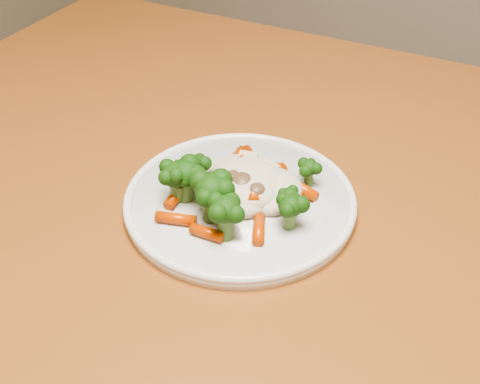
{
  "coord_description": "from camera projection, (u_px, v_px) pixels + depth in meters",
  "views": [
    {
      "loc": [
        0.39,
        -0.42,
        1.17
      ],
      "look_at": [
        0.14,
        0.02,
        0.77
      ],
      "focal_mm": 45.0,
      "sensor_mm": 36.0,
      "label": 1
    }
  ],
  "objects": [
    {
      "name": "dining_table",
      "position": [
        311.0,
        258.0,
        0.73
      ],
      "size": [
        1.28,
        0.89,
        0.75
      ],
      "rotation": [
        0.0,
        0.0,
        0.06
      ],
      "color": "#955222",
      "rests_on": "ground"
    },
    {
      "name": "meal",
      "position": [
        230.0,
        187.0,
        0.63
      ],
      "size": [
        0.17,
        0.17,
        0.05
      ],
      "color": "beige",
      "rests_on": "plate"
    },
    {
      "name": "plate",
      "position": [
        240.0,
        202.0,
        0.65
      ],
      "size": [
        0.25,
        0.25,
        0.01
      ],
      "primitive_type": "cylinder",
      "color": "silver",
      "rests_on": "dining_table"
    }
  ]
}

